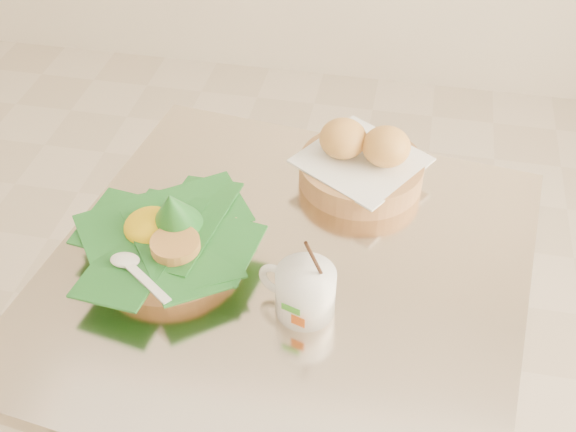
% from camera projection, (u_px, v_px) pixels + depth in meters
% --- Properties ---
extents(cafe_table, '(0.78, 0.78, 0.75)m').
position_uv_depth(cafe_table, '(287.00, 358.00, 1.23)').
color(cafe_table, gray).
rests_on(cafe_table, floor).
extents(rice_basket, '(0.27, 0.27, 0.14)m').
position_uv_depth(rice_basket, '(168.00, 236.00, 1.08)').
color(rice_basket, tan).
rests_on(rice_basket, cafe_table).
extents(bread_basket, '(0.24, 0.24, 0.11)m').
position_uv_depth(bread_basket, '(362.00, 162.00, 1.21)').
color(bread_basket, tan).
rests_on(bread_basket, cafe_table).
extents(coffee_mug, '(0.11, 0.09, 0.15)m').
position_uv_depth(coffee_mug, '(304.00, 290.00, 0.99)').
color(coffee_mug, white).
rests_on(coffee_mug, cafe_table).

